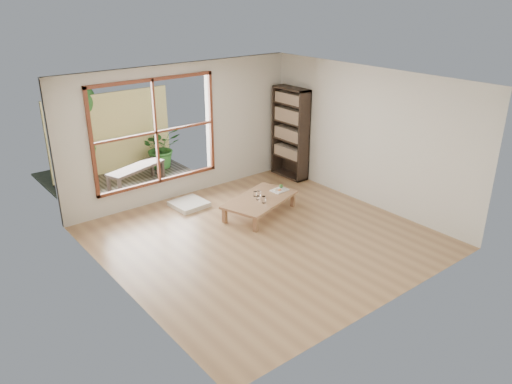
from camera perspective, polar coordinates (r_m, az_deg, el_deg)
ground at (r=8.44m, az=0.76°, el=-5.18°), size 5.00×5.00×0.00m
low_table at (r=9.15m, az=0.46°, el=-0.95°), size 1.61×1.20×0.31m
floor_cushion at (r=9.65m, az=-7.65°, el=-1.37°), size 0.65×0.65×0.09m
bookshelf at (r=10.84m, az=3.96°, el=6.73°), size 0.31×0.88×1.96m
glass_tall at (r=8.93m, az=0.90°, el=-0.88°), size 0.07×0.07×0.13m
glass_mid at (r=9.21m, az=-0.09°, el=-0.23°), size 0.07×0.07×0.09m
glass_short at (r=9.23m, az=0.33°, el=-0.16°), size 0.07×0.07×0.10m
glass_small at (r=9.07m, az=0.20°, el=-0.68°), size 0.06×0.06×0.07m
food_tray at (r=9.50m, az=2.74°, el=0.33°), size 0.33×0.24×0.10m
deck at (r=10.94m, az=-13.63°, el=0.86°), size 2.80×2.00×0.05m
garden_bench at (r=10.66m, az=-13.54°, el=2.52°), size 1.38×0.81×0.42m
bamboo_fence at (r=11.53m, az=-16.22°, el=6.45°), size 2.80×0.06×1.80m
shrub_right at (r=11.64m, az=-10.74°, el=5.04°), size 0.99×0.91×0.95m
shrub_left at (r=11.03m, az=-18.65°, el=2.98°), size 0.48×0.40×0.85m
garden_tree at (r=11.41m, az=-20.37°, el=9.55°), size 1.04×0.85×2.22m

